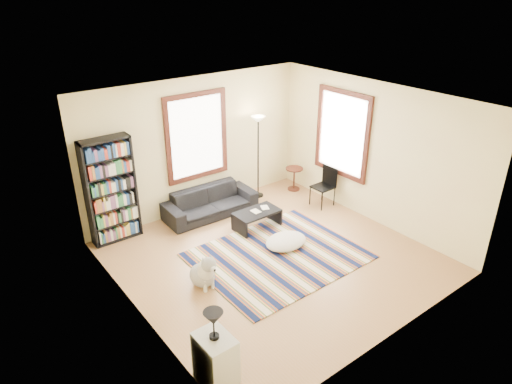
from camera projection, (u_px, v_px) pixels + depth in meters
floor at (273, 260)px, 8.14m from camera, size 5.00×5.00×0.10m
ceiling at (276, 99)px, 6.89m from camera, size 5.00×5.00×0.10m
wall_back at (195, 145)px, 9.34m from camera, size 5.00×0.10×2.80m
wall_front at (405, 253)px, 5.69m from camera, size 5.00×0.10×2.80m
wall_left at (128, 234)px, 6.11m from camera, size 0.10×5.00×2.80m
wall_right at (375, 153)px, 8.92m from camera, size 0.10×5.00×2.80m
window_back at (197, 136)px, 9.20m from camera, size 1.20×0.06×1.60m
window_right at (342, 134)px, 9.36m from camera, size 0.06×1.20×1.60m
rug at (278, 256)px, 8.14m from camera, size 2.83×2.27×0.02m
sofa at (210, 202)px, 9.46m from camera, size 1.97×0.82×0.57m
bookshelf at (111, 191)px, 8.28m from camera, size 0.90×0.30×2.00m
coffee_table at (257, 219)px, 9.00m from camera, size 0.97×0.64×0.36m
book_a at (253, 212)px, 8.86m from camera, size 0.14×0.19×0.02m
book_b at (261, 208)px, 9.04m from camera, size 0.20×0.23×0.01m
floor_cushion at (286, 241)px, 8.41m from camera, size 0.84×0.64×0.21m
floor_lamp at (258, 158)px, 9.99m from camera, size 0.39×0.39×1.86m
side_table at (294, 179)px, 10.58m from camera, size 0.48×0.48×0.54m
folding_chair at (323, 187)px, 9.79m from camera, size 0.43×0.41×0.86m
white_cabinet at (215, 360)px, 5.49m from camera, size 0.39×0.51×0.70m
table_lamp at (214, 325)px, 5.26m from camera, size 0.26×0.26×0.38m
dog at (202, 269)px, 7.27m from camera, size 0.46×0.63×0.61m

